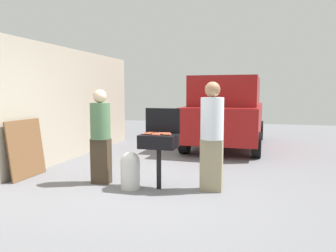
{
  "coord_description": "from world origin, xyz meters",
  "views": [
    {
      "loc": [
        1.69,
        -4.86,
        1.61
      ],
      "look_at": [
        0.08,
        0.66,
        1.0
      ],
      "focal_mm": 34.77,
      "sensor_mm": 36.0,
      "label": 1
    }
  ],
  "objects_px": {
    "bbq_grill": "(159,143)",
    "hot_dog_0": "(156,135)",
    "hot_dog_5": "(150,134)",
    "hot_dog_10": "(147,134)",
    "hot_dog_4": "(159,133)",
    "person_left": "(101,133)",
    "hot_dog_12": "(162,133)",
    "person_right": "(212,132)",
    "parked_minivan": "(227,112)",
    "leaning_board": "(26,149)",
    "hot_dog_7": "(152,133)",
    "hot_dog_3": "(167,135)",
    "hot_dog_11": "(168,134)",
    "hot_dog_9": "(167,134)",
    "hot_dog_1": "(149,133)",
    "propane_tank": "(130,169)",
    "hot_dog_8": "(160,134)",
    "hot_dog_6": "(156,134)",
    "hot_dog_2": "(167,133)"
  },
  "relations": [
    {
      "from": "propane_tank",
      "to": "parked_minivan",
      "type": "bearing_deg",
      "value": 77.04
    },
    {
      "from": "bbq_grill",
      "to": "propane_tank",
      "type": "bearing_deg",
      "value": -165.76
    },
    {
      "from": "hot_dog_11",
      "to": "person_right",
      "type": "xyz_separation_m",
      "value": [
        0.7,
        0.16,
        0.04
      ]
    },
    {
      "from": "hot_dog_1",
      "to": "person_left",
      "type": "xyz_separation_m",
      "value": [
        -0.89,
        0.01,
        -0.03
      ]
    },
    {
      "from": "bbq_grill",
      "to": "hot_dog_0",
      "type": "bearing_deg",
      "value": -92.25
    },
    {
      "from": "hot_dog_1",
      "to": "hot_dog_0",
      "type": "bearing_deg",
      "value": -42.2
    },
    {
      "from": "bbq_grill",
      "to": "person_left",
      "type": "bearing_deg",
      "value": 178.28
    },
    {
      "from": "hot_dog_9",
      "to": "parked_minivan",
      "type": "distance_m",
      "value": 4.59
    },
    {
      "from": "hot_dog_6",
      "to": "hot_dog_12",
      "type": "bearing_deg",
      "value": 67.26
    },
    {
      "from": "hot_dog_5",
      "to": "hot_dog_10",
      "type": "height_order",
      "value": "same"
    },
    {
      "from": "hot_dog_3",
      "to": "hot_dog_9",
      "type": "xyz_separation_m",
      "value": [
        -0.04,
        0.11,
        0.0
      ]
    },
    {
      "from": "hot_dog_3",
      "to": "hot_dog_12",
      "type": "relative_size",
      "value": 1.0
    },
    {
      "from": "hot_dog_11",
      "to": "hot_dog_4",
      "type": "bearing_deg",
      "value": 160.46
    },
    {
      "from": "hot_dog_10",
      "to": "parked_minivan",
      "type": "height_order",
      "value": "parked_minivan"
    },
    {
      "from": "hot_dog_11",
      "to": "person_right",
      "type": "relative_size",
      "value": 0.07
    },
    {
      "from": "hot_dog_0",
      "to": "hot_dog_4",
      "type": "height_order",
      "value": "same"
    },
    {
      "from": "bbq_grill",
      "to": "person_left",
      "type": "xyz_separation_m",
      "value": [
        -1.08,
        0.03,
        0.12
      ]
    },
    {
      "from": "bbq_grill",
      "to": "hot_dog_7",
      "type": "xyz_separation_m",
      "value": [
        -0.15,
        0.09,
        0.16
      ]
    },
    {
      "from": "hot_dog_11",
      "to": "propane_tank",
      "type": "xyz_separation_m",
      "value": [
        -0.62,
        -0.1,
        -0.6
      ]
    },
    {
      "from": "hot_dog_5",
      "to": "hot_dog_11",
      "type": "height_order",
      "value": "same"
    },
    {
      "from": "hot_dog_4",
      "to": "hot_dog_11",
      "type": "distance_m",
      "value": 0.18
    },
    {
      "from": "hot_dog_5",
      "to": "hot_dog_9",
      "type": "bearing_deg",
      "value": 12.64
    },
    {
      "from": "hot_dog_4",
      "to": "hot_dog_10",
      "type": "relative_size",
      "value": 1.0
    },
    {
      "from": "hot_dog_1",
      "to": "parked_minivan",
      "type": "xyz_separation_m",
      "value": [
        0.81,
        4.57,
        0.1
      ]
    },
    {
      "from": "person_right",
      "to": "hot_dog_10",
      "type": "bearing_deg",
      "value": 16.26
    },
    {
      "from": "propane_tank",
      "to": "leaning_board",
      "type": "xyz_separation_m",
      "value": [
        -2.15,
        0.11,
        0.22
      ]
    },
    {
      "from": "hot_dog_8",
      "to": "person_left",
      "type": "xyz_separation_m",
      "value": [
        -1.11,
        0.04,
        -0.03
      ]
    },
    {
      "from": "hot_dog_2",
      "to": "hot_dog_1",
      "type": "bearing_deg",
      "value": -161.27
    },
    {
      "from": "person_left",
      "to": "hot_dog_9",
      "type": "bearing_deg",
      "value": 13.66
    },
    {
      "from": "propane_tank",
      "to": "hot_dog_8",
      "type": "bearing_deg",
      "value": 11.99
    },
    {
      "from": "hot_dog_1",
      "to": "propane_tank",
      "type": "height_order",
      "value": "hot_dog_1"
    },
    {
      "from": "parked_minivan",
      "to": "leaning_board",
      "type": "relative_size",
      "value": 4.06
    },
    {
      "from": "bbq_grill",
      "to": "hot_dog_11",
      "type": "xyz_separation_m",
      "value": [
        0.16,
        -0.02,
        0.16
      ]
    },
    {
      "from": "hot_dog_3",
      "to": "hot_dog_5",
      "type": "xyz_separation_m",
      "value": [
        -0.31,
        0.05,
        0.0
      ]
    },
    {
      "from": "person_left",
      "to": "leaning_board",
      "type": "height_order",
      "value": "person_left"
    },
    {
      "from": "hot_dog_12",
      "to": "person_right",
      "type": "xyz_separation_m",
      "value": [
        0.81,
        0.07,
        0.04
      ]
    },
    {
      "from": "propane_tank",
      "to": "person_left",
      "type": "height_order",
      "value": "person_left"
    },
    {
      "from": "bbq_grill",
      "to": "hot_dog_1",
      "type": "xyz_separation_m",
      "value": [
        -0.19,
        0.02,
        0.16
      ]
    },
    {
      "from": "hot_dog_7",
      "to": "hot_dog_9",
      "type": "relative_size",
      "value": 1.0
    },
    {
      "from": "parked_minivan",
      "to": "hot_dog_5",
      "type": "bearing_deg",
      "value": 81.28
    },
    {
      "from": "hot_dog_3",
      "to": "parked_minivan",
      "type": "bearing_deg",
      "value": 84.37
    },
    {
      "from": "hot_dog_9",
      "to": "propane_tank",
      "type": "distance_m",
      "value": 0.85
    },
    {
      "from": "hot_dog_9",
      "to": "hot_dog_1",
      "type": "bearing_deg",
      "value": -177.95
    },
    {
      "from": "hot_dog_4",
      "to": "hot_dog_11",
      "type": "relative_size",
      "value": 1.0
    },
    {
      "from": "hot_dog_9",
      "to": "leaning_board",
      "type": "distance_m",
      "value": 2.76
    },
    {
      "from": "person_right",
      "to": "parked_minivan",
      "type": "height_order",
      "value": "parked_minivan"
    },
    {
      "from": "person_left",
      "to": "parked_minivan",
      "type": "height_order",
      "value": "parked_minivan"
    },
    {
      "from": "hot_dog_10",
      "to": "person_left",
      "type": "bearing_deg",
      "value": 172.79
    },
    {
      "from": "hot_dog_3",
      "to": "hot_dog_7",
      "type": "relative_size",
      "value": 1.0
    },
    {
      "from": "hot_dog_0",
      "to": "hot_dog_1",
      "type": "distance_m",
      "value": 0.24
    }
  ]
}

